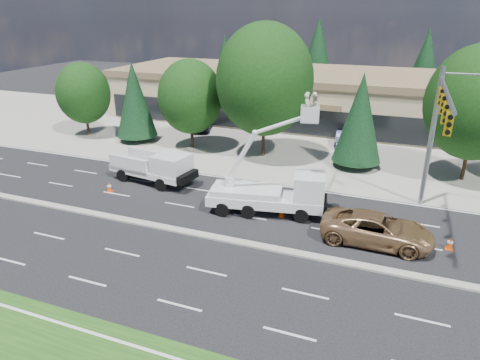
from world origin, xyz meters
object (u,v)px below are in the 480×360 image
at_px(bucket_truck, 277,189).
at_px(utility_pickup, 156,170).
at_px(minivan, 377,229).
at_px(signal_mast, 437,123).

bearing_deg(bucket_truck, utility_pickup, 158.83).
bearing_deg(utility_pickup, minivan, -2.99).
bearing_deg(utility_pickup, bucket_truck, -1.56).
xyz_separation_m(signal_mast, utility_pickup, (-18.51, -0.92, -5.06)).
xyz_separation_m(utility_pickup, bucket_truck, (9.87, -1.79, 0.71)).
height_order(signal_mast, utility_pickup, signal_mast).
distance_m(signal_mast, utility_pickup, 19.21).
xyz_separation_m(signal_mast, minivan, (-2.41, -4.24, -5.21)).
relative_size(signal_mast, bucket_truck, 1.31).
bearing_deg(bucket_truck, minivan, -24.82).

